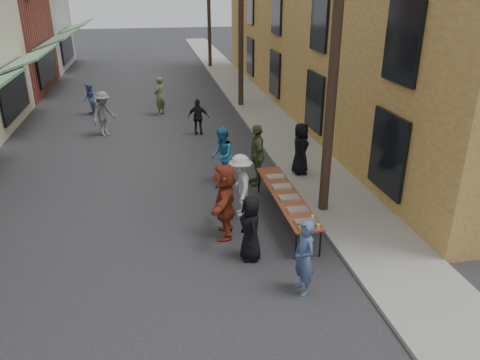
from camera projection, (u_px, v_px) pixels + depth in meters
name	position (u px, v px, depth m)	size (l,w,h in m)	color
ground	(173.00, 295.00, 9.51)	(120.00, 120.00, 0.00)	#28282B
sidewalk	(254.00, 105.00, 23.90)	(2.20, 60.00, 0.10)	gray
building_ochre	(386.00, 1.00, 22.11)	(10.00, 28.00, 10.00)	#9F6B38
utility_pole_near	(336.00, 44.00, 11.20)	(0.26, 0.26, 9.00)	#2D2116
utility_pole_mid	(241.00, 13.00, 22.04)	(0.26, 0.26, 9.00)	#2D2116
utility_pole_far	(209.00, 2.00, 32.88)	(0.26, 0.26, 9.00)	#2D2116
serving_table	(286.00, 196.00, 12.22)	(0.70, 4.00, 0.75)	brown
catering_tray_sausage	(306.00, 223.00, 10.69)	(0.50, 0.33, 0.08)	maroon
catering_tray_foil_b	(298.00, 210.00, 11.28)	(0.50, 0.33, 0.08)	#B2B2B7
catering_tray_buns	(289.00, 198.00, 11.91)	(0.50, 0.33, 0.08)	tan
catering_tray_foil_d	(282.00, 187.00, 12.55)	(0.50, 0.33, 0.08)	#B2B2B7
catering_tray_buns_end	(275.00, 177.00, 13.18)	(0.50, 0.33, 0.08)	tan
condiment_jar_a	(301.00, 230.00, 10.38)	(0.07, 0.07, 0.08)	#A57F26
condiment_jar_b	(299.00, 228.00, 10.48)	(0.07, 0.07, 0.08)	#A57F26
condiment_jar_c	(298.00, 226.00, 10.57)	(0.07, 0.07, 0.08)	#A57F26
cup_stack	(318.00, 226.00, 10.49)	(0.08, 0.08, 0.12)	tan
guest_front_a	(251.00, 228.00, 10.49)	(0.76, 0.49, 1.55)	black
guest_front_b	(304.00, 258.00, 9.32)	(0.59, 0.39, 1.61)	#465B87
guest_front_c	(222.00, 156.00, 14.49)	(0.87, 0.68, 1.79)	teal
guest_front_d	(240.00, 185.00, 12.48)	(1.11, 0.64, 1.72)	silver
guest_front_e	(257.00, 155.00, 14.35)	(1.14, 0.47, 1.94)	#546138
guest_queue_back	(225.00, 201.00, 11.38)	(1.77, 0.56, 1.91)	#963820
server	(301.00, 149.00, 14.97)	(0.82, 0.54, 1.69)	black
passerby_left	(104.00, 114.00, 19.02)	(1.18, 0.68, 1.82)	slate
passerby_mid	(198.00, 117.00, 19.16)	(0.87, 0.36, 1.49)	black
passerby_right	(159.00, 96.00, 21.98)	(0.66, 0.43, 1.81)	#59683C
passerby_far	(90.00, 99.00, 21.97)	(0.74, 0.58, 1.52)	#546CA3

